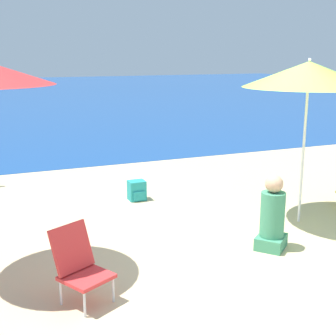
# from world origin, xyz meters

# --- Properties ---
(ground_plane) EXTENTS (60.00, 60.00, 0.00)m
(ground_plane) POSITION_xyz_m (0.00, 0.00, 0.00)
(ground_plane) COLOR #D1BA89
(sea_water) EXTENTS (60.00, 40.00, 0.01)m
(sea_water) POSITION_xyz_m (0.00, 25.06, 0.00)
(sea_water) COLOR #19478C
(sea_water) RESTS_ON ground
(beach_umbrella_lime) EXTENTS (1.77, 1.77, 2.29)m
(beach_umbrella_lime) POSITION_xyz_m (1.16, 0.64, 2.08)
(beach_umbrella_lime) COLOR white
(beach_umbrella_lime) RESTS_ON ground
(beach_chair_red) EXTENTS (0.60, 0.64, 0.74)m
(beach_chair_red) POSITION_xyz_m (-2.22, -0.34, 0.39)
(beach_chair_red) COLOR silver
(beach_chair_red) RESTS_ON ground
(person_seated_far) EXTENTS (0.51, 0.50, 0.94)m
(person_seated_far) POSITION_xyz_m (0.23, -0.01, 0.40)
(person_seated_far) COLOR #3F8C66
(person_seated_far) RESTS_ON ground
(backpack_teal) EXTENTS (0.27, 0.25, 0.33)m
(backpack_teal) POSITION_xyz_m (-0.66, 2.50, 0.16)
(backpack_teal) COLOR teal
(backpack_teal) RESTS_ON ground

